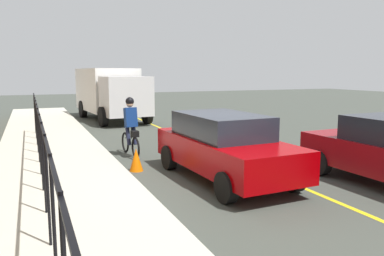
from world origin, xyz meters
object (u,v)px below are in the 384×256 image
(cyclist_lead, at_px, (131,127))
(traffic_cone_near, at_px, (136,160))
(box_truck_background, at_px, (110,91))
(parked_sedan_rear, at_px, (224,145))

(cyclist_lead, relative_size, traffic_cone_near, 3.04)
(box_truck_background, relative_size, traffic_cone_near, 11.49)
(parked_sedan_rear, relative_size, traffic_cone_near, 7.47)
(cyclist_lead, relative_size, box_truck_background, 0.26)
(parked_sedan_rear, bearing_deg, box_truck_background, 178.22)
(cyclist_lead, distance_m, traffic_cone_near, 1.99)
(parked_sedan_rear, relative_size, box_truck_background, 0.65)
(box_truck_background, distance_m, traffic_cone_near, 11.51)
(box_truck_background, xyz_separation_m, traffic_cone_near, (-11.33, 1.58, -1.25))
(cyclist_lead, xyz_separation_m, box_truck_background, (9.47, -1.25, 0.64))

